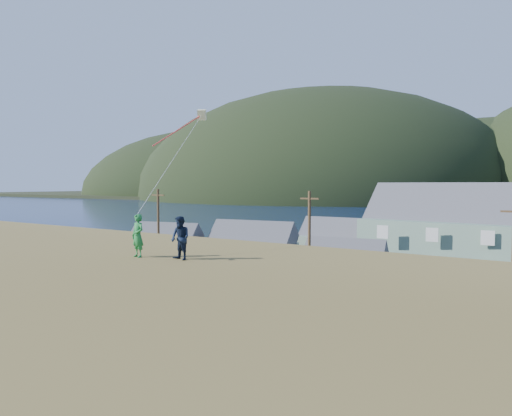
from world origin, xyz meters
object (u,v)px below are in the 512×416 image
(shed_palegreen_near, at_px, (250,250))
(kite_flyer_green, at_px, (138,236))
(wharf, at_px, (389,245))
(shed_palegreen_far, at_px, (338,240))
(shed_white, at_px, (343,267))
(kite_flyer_navy, at_px, (180,238))
(shed_teal, at_px, (163,249))

(shed_palegreen_near, bearing_deg, kite_flyer_green, -71.19)
(wharf, distance_m, shed_palegreen_far, 15.43)
(shed_white, bearing_deg, kite_flyer_navy, -87.16)
(wharf, distance_m, shed_palegreen_near, 29.86)
(wharf, distance_m, kite_flyer_green, 59.95)
(shed_teal, xyz_separation_m, kite_flyer_green, (24.51, -26.46, 5.54))
(kite_flyer_green, bearing_deg, shed_teal, 142.61)
(wharf, distance_m, kite_flyer_navy, 59.81)
(shed_teal, distance_m, kite_flyer_navy, 37.44)
(shed_palegreen_near, relative_size, shed_palegreen_far, 1.04)
(shed_palegreen_far, bearing_deg, kite_flyer_navy, -74.61)
(wharf, height_order, shed_palegreen_near, shed_palegreen_near)
(shed_teal, relative_size, kite_flyer_navy, 5.84)
(wharf, xyz_separation_m, shed_teal, (-16.92, -32.53, 2.03))
(wharf, bearing_deg, kite_flyer_navy, -80.89)
(shed_teal, distance_m, kite_flyer_green, 36.49)
(shed_white, bearing_deg, shed_palegreen_far, 107.78)
(shed_palegreen_far, bearing_deg, wharf, 81.09)
(shed_teal, distance_m, shed_palegreen_near, 10.49)
(kite_flyer_green, bearing_deg, shed_white, 105.19)
(shed_white, xyz_separation_m, shed_palegreen_far, (-7.43, 16.54, 0.28))
(shed_teal, bearing_deg, shed_palegreen_near, 8.23)
(kite_flyer_green, bearing_deg, kite_flyer_navy, 22.32)
(shed_teal, distance_m, shed_white, 21.95)
(kite_flyer_navy, bearing_deg, kite_flyer_green, -157.49)
(shed_white, distance_m, shed_palegreen_far, 18.13)
(wharf, relative_size, kite_flyer_navy, 16.11)
(shed_teal, height_order, shed_white, shed_teal)
(shed_teal, bearing_deg, shed_white, -9.53)
(shed_white, relative_size, kite_flyer_green, 4.84)
(shed_white, height_order, shed_palegreen_far, shed_palegreen_far)
(shed_palegreen_far, xyz_separation_m, kite_flyer_navy, (11.81, -43.49, 5.42))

